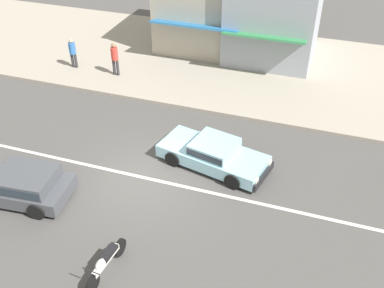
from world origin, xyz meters
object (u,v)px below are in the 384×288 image
sedan_pale_blue_4 (214,154)px  pedestrian_near_clock (73,51)px  pedestrian_mid_kerb (115,57)px  shopfront_mid_block (276,8)px  hatchback_dark_grey_2 (21,184)px  shopfront_corner_warung (212,4)px  motorcycle_1 (106,262)px

sedan_pale_blue_4 → pedestrian_near_clock: bearing=149.4°
pedestrian_mid_kerb → shopfront_mid_block: shopfront_mid_block is taller
hatchback_dark_grey_2 → shopfront_mid_block: size_ratio=0.64×
shopfront_corner_warung → pedestrian_near_clock: bearing=-136.0°
hatchback_dark_grey_2 → shopfront_mid_block: (5.93, 14.13, 2.11)m
pedestrian_near_clock → pedestrian_mid_kerb: bearing=-2.1°
hatchback_dark_grey_2 → sedan_pale_blue_4: 6.82m
pedestrian_mid_kerb → shopfront_mid_block: bearing=36.3°
motorcycle_1 → pedestrian_near_clock: bearing=124.4°
motorcycle_1 → shopfront_corner_warung: (-1.87, 16.65, 1.91)m
pedestrian_near_clock → shopfront_mid_block: (9.33, 4.98, 1.65)m
sedan_pale_blue_4 → shopfront_corner_warung: bearing=107.1°
motorcycle_1 → shopfront_mid_block: size_ratio=0.34×
pedestrian_mid_kerb → sedan_pale_blue_4: bearing=-38.5°
shopfront_mid_block → hatchback_dark_grey_2: bearing=-112.7°
motorcycle_1 → pedestrian_near_clock: (-7.60, 11.11, 0.62)m
pedestrian_near_clock → hatchback_dark_grey_2: bearing=-69.6°
sedan_pale_blue_4 → pedestrian_mid_kerb: (-6.65, 5.28, 0.60)m
motorcycle_1 → pedestrian_mid_kerb: pedestrian_mid_kerb is taller
hatchback_dark_grey_2 → shopfront_mid_block: 15.47m
hatchback_dark_grey_2 → pedestrian_near_clock: 9.78m
pedestrian_near_clock → shopfront_corner_warung: bearing=44.0°
pedestrian_mid_kerb → shopfront_corner_warung: (3.30, 5.63, 1.20)m
pedestrian_near_clock → shopfront_mid_block: bearing=28.1°
motorcycle_1 → pedestrian_mid_kerb: (-5.17, 11.02, 0.71)m
hatchback_dark_grey_2 → sedan_pale_blue_4: (5.68, 3.78, -0.06)m
shopfront_mid_block → motorcycle_1: bearing=-96.1°
shopfront_mid_block → sedan_pale_blue_4: bearing=-91.4°
hatchback_dark_grey_2 → pedestrian_near_clock: size_ratio=2.44×
hatchback_dark_grey_2 → pedestrian_mid_kerb: pedestrian_mid_kerb is taller
shopfront_corner_warung → pedestrian_mid_kerb: bearing=-120.4°
pedestrian_near_clock → pedestrian_mid_kerb: pedestrian_mid_kerb is taller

